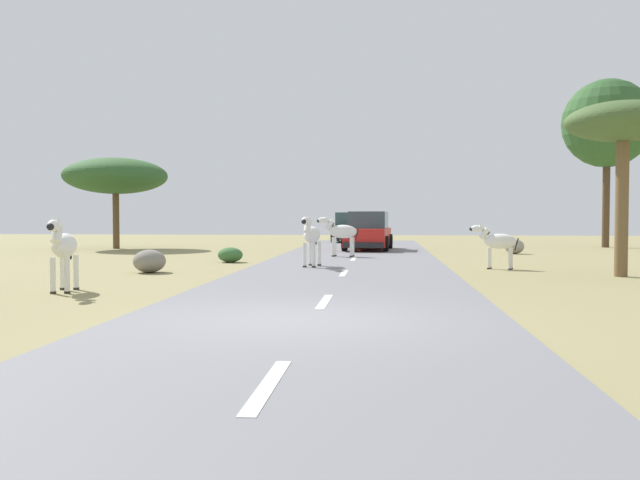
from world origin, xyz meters
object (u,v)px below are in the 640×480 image
Objects in this scene: car_0 at (368,232)px; rock_1 at (514,246)px; car_1 at (350,228)px; rock_0 at (149,261)px; zebra_0 at (311,236)px; bush_0 at (230,255)px; zebra_2 at (63,247)px; zebra_3 at (341,232)px; tree_2 at (116,176)px; tree_0 at (607,124)px; zebra_1 at (497,242)px; tree_1 at (623,125)px.

rock_1 is at bearing 167.58° from car_0.
car_1 reaches higher than rock_0.
zebra_0 is 3.90m from bush_0.
zebra_2 reaches higher than rock_1.
zebra_3 is at bearing -124.42° from zebra_2.
rock_1 is at bearing -8.54° from tree_2.
car_1 is 14.11m from tree_2.
zebra_3 is 16.81m from tree_0.
zebra_0 is 15.72m from tree_2.
zebra_2 is 0.38× the size of car_1.
car_1 is 17.66m from bush_0.
zebra_2 reaches higher than bush_0.
car_0 is 6.45m from rock_1.
car_0 is 5.56× the size of rock_1.
tree_2 is (-11.31, 6.06, 2.53)m from zebra_3.
rock_0 is (-4.38, -1.96, -0.67)m from zebra_0.
car_0 is 1.02× the size of car_1.
zebra_1 is 0.86× the size of zebra_3.
tree_0 reaches higher than tree_1.
car_0 is 5.19× the size of bush_0.
rock_0 is (-9.96, -2.18, -0.50)m from zebra_1.
car_0 reaches higher than rock_0.
rock_0 is at bearing 32.40° from zebra_0.
tree_0 is at bearing -123.89° from zebra_0.
tree_2 is (-16.32, 10.98, 2.69)m from zebra_1.
zebra_2 is 4.89m from rock_0.
zebra_0 reaches higher than rock_1.
tree_1 is 5.33× the size of bush_0.
tree_0 is (17.86, 21.54, 5.25)m from zebra_2.
zebra_0 is 5.59m from zebra_1.
zebra_3 is (-5.02, 4.92, 0.16)m from zebra_1.
zebra_2 is at bearing -91.47° from rock_0.
car_0 reaches higher than bush_0.
car_0 is 13.74m from tree_0.
zebra_1 is (5.59, 0.23, -0.18)m from zebra_0.
zebra_3 is at bearing 37.95° from bush_0.
zebra_3 is 13.08m from tree_2.
rock_0 is at bearing 68.68° from car_0.
zebra_1 is 1.65× the size of bush_0.
zebra_3 is 0.33× the size of tree_2.
car_0 is (1.51, 10.29, -0.15)m from zebra_0.
rock_1 is at bearing 29.73° from bush_0.
tree_2 is at bearing 73.53° from zebra_1.
tree_0 is at bearing 160.98° from car_1.
tree_0 reaches higher than rock_1.
zebra_1 is at bearing -169.38° from zebra_0.
rock_0 is (-17.73, -16.69, -5.88)m from tree_0.
zebra_2 is at bearing 64.82° from zebra_0.
tree_1 reaches higher than rock_1.
tree_2 reaches higher than zebra_3.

